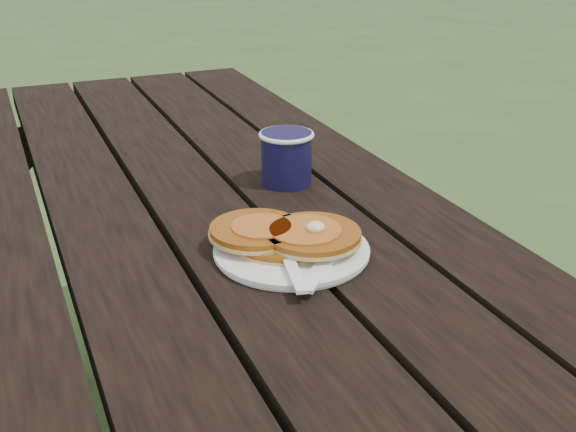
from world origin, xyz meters
name	(u,v)px	position (x,y,z in m)	size (l,w,h in m)	color
picnic_table	(206,392)	(0.00, 0.00, 0.37)	(1.36, 1.80, 0.75)	black
plate	(291,251)	(0.07, -0.24, 0.76)	(0.21, 0.21, 0.01)	white
pancake_stack	(286,235)	(0.06, -0.23, 0.77)	(0.19, 0.17, 0.04)	#954D10
knife	(327,259)	(0.09, -0.30, 0.76)	(0.02, 0.18, 0.01)	white
fork	(293,271)	(0.04, -0.32, 0.77)	(0.03, 0.16, 0.01)	white
coffee_cup	(286,154)	(0.16, 0.00, 0.80)	(0.09, 0.09, 0.09)	black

